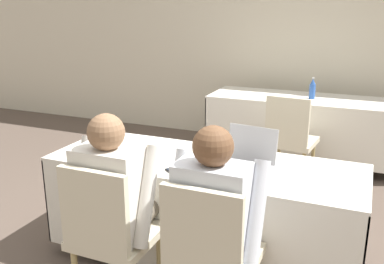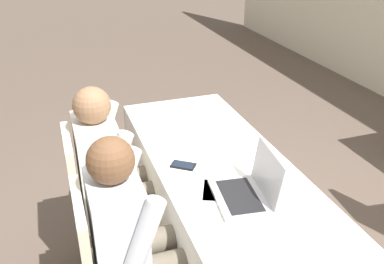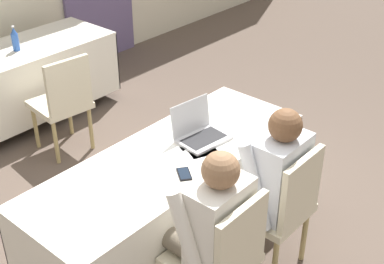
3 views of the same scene
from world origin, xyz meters
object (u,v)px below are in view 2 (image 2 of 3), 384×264
at_px(person_checkered_shirt, 113,170).
at_px(laptop, 248,190).
at_px(chair_near_left, 98,196).
at_px(person_white_shirt, 136,235).
at_px(cell_phone, 183,165).

bearing_deg(person_checkered_shirt, laptop, -136.51).
relative_size(laptop, chair_near_left, 0.39).
height_order(laptop, person_white_shirt, person_white_shirt).
height_order(laptop, person_checkered_shirt, person_checkered_shirt).
height_order(cell_phone, chair_near_left, chair_near_left).
distance_m(cell_phone, chair_near_left, 0.55).
bearing_deg(chair_near_left, cell_phone, -114.12).
bearing_deg(cell_phone, chair_near_left, -77.44).
relative_size(laptop, person_white_shirt, 0.30).
xyz_separation_m(chair_near_left, person_checkered_shirt, (-0.00, 0.10, 0.16)).
bearing_deg(cell_phone, laptop, 64.60).
bearing_deg(person_checkered_shirt, cell_phone, -120.09).
distance_m(chair_near_left, person_checkered_shirt, 0.19).
xyz_separation_m(laptop, person_white_shirt, (0.01, -0.56, -0.12)).
height_order(laptop, cell_phone, laptop).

